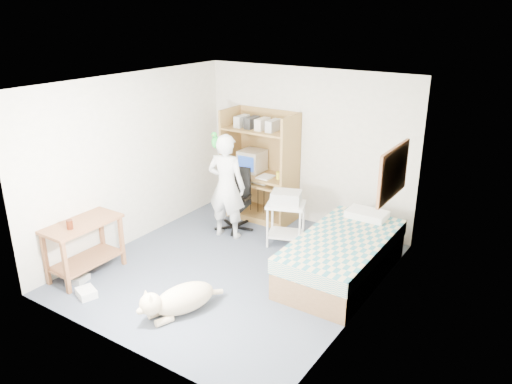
% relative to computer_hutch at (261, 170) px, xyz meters
% --- Properties ---
extents(floor, '(4.00, 4.00, 0.00)m').
position_rel_computer_hutch_xyz_m(floor, '(0.70, -1.74, -0.82)').
color(floor, '#414858').
rests_on(floor, ground).
extents(wall_back, '(3.60, 0.02, 2.50)m').
position_rel_computer_hutch_xyz_m(wall_back, '(0.70, 0.26, 0.43)').
color(wall_back, beige).
rests_on(wall_back, floor).
extents(wall_right, '(0.02, 4.00, 2.50)m').
position_rel_computer_hutch_xyz_m(wall_right, '(2.50, -1.74, 0.43)').
color(wall_right, beige).
rests_on(wall_right, floor).
extents(wall_left, '(0.02, 4.00, 2.50)m').
position_rel_computer_hutch_xyz_m(wall_left, '(-1.10, -1.74, 0.43)').
color(wall_left, beige).
rests_on(wall_left, floor).
extents(ceiling, '(3.60, 4.00, 0.02)m').
position_rel_computer_hutch_xyz_m(ceiling, '(0.70, -1.74, 1.68)').
color(ceiling, white).
rests_on(ceiling, wall_back).
extents(computer_hutch, '(1.20, 0.63, 1.80)m').
position_rel_computer_hutch_xyz_m(computer_hutch, '(0.00, 0.00, 0.00)').
color(computer_hutch, olive).
rests_on(computer_hutch, floor).
extents(bed, '(1.02, 2.02, 0.66)m').
position_rel_computer_hutch_xyz_m(bed, '(2.00, -1.12, -0.53)').
color(bed, brown).
rests_on(bed, floor).
extents(side_desk, '(0.50, 1.00, 0.75)m').
position_rel_computer_hutch_xyz_m(side_desk, '(-0.85, -2.94, -0.33)').
color(side_desk, brown).
rests_on(side_desk, floor).
extents(corkboard, '(0.04, 0.94, 0.66)m').
position_rel_computer_hutch_xyz_m(corkboard, '(2.47, -0.84, 0.63)').
color(corkboard, '#9D6E46').
rests_on(corkboard, wall_right).
extents(office_chair, '(0.55, 0.55, 0.98)m').
position_rel_computer_hutch_xyz_m(office_chair, '(-0.06, -0.65, -0.47)').
color(office_chair, black).
rests_on(office_chair, floor).
extents(person, '(0.66, 0.50, 1.62)m').
position_rel_computer_hutch_xyz_m(person, '(-0.00, -0.95, -0.01)').
color(person, silver).
rests_on(person, floor).
extents(parrot, '(0.12, 0.21, 0.33)m').
position_rel_computer_hutch_xyz_m(parrot, '(-0.20, -0.93, 0.67)').
color(parrot, '#159225').
rests_on(parrot, person).
extents(dog, '(0.60, 1.07, 0.42)m').
position_rel_computer_hutch_xyz_m(dog, '(0.78, -2.94, -0.64)').
color(dog, beige).
rests_on(dog, floor).
extents(printer_cart, '(0.66, 0.60, 0.65)m').
position_rel_computer_hutch_xyz_m(printer_cart, '(0.89, -0.70, -0.39)').
color(printer_cart, white).
rests_on(printer_cart, floor).
extents(printer, '(0.50, 0.45, 0.18)m').
position_rel_computer_hutch_xyz_m(printer, '(0.89, -0.70, -0.08)').
color(printer, '#B4B4AF').
rests_on(printer, printer_cart).
extents(crt_monitor, '(0.38, 0.41, 0.36)m').
position_rel_computer_hutch_xyz_m(crt_monitor, '(-0.18, 0.01, 0.13)').
color(crt_monitor, beige).
rests_on(crt_monitor, computer_hutch).
extents(keyboard, '(0.46, 0.19, 0.03)m').
position_rel_computer_hutch_xyz_m(keyboard, '(0.01, -0.16, -0.15)').
color(keyboard, beige).
rests_on(keyboard, computer_hutch).
extents(pencil_cup, '(0.08, 0.08, 0.12)m').
position_rel_computer_hutch_xyz_m(pencil_cup, '(0.39, -0.09, -0.00)').
color(pencil_cup, gold).
rests_on(pencil_cup, computer_hutch).
extents(drink_glass, '(0.08, 0.08, 0.12)m').
position_rel_computer_hutch_xyz_m(drink_glass, '(-0.80, -3.15, -0.01)').
color(drink_glass, '#44190A').
rests_on(drink_glass, side_desk).
extents(floor_box_a, '(0.30, 0.27, 0.10)m').
position_rel_computer_hutch_xyz_m(floor_box_a, '(-0.41, -3.32, -0.77)').
color(floor_box_a, white).
rests_on(floor_box_a, floor).
extents(floor_box_b, '(0.22, 0.25, 0.08)m').
position_rel_computer_hutch_xyz_m(floor_box_b, '(-0.78, -3.13, -0.78)').
color(floor_box_b, '#A9A9A4').
rests_on(floor_box_b, floor).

